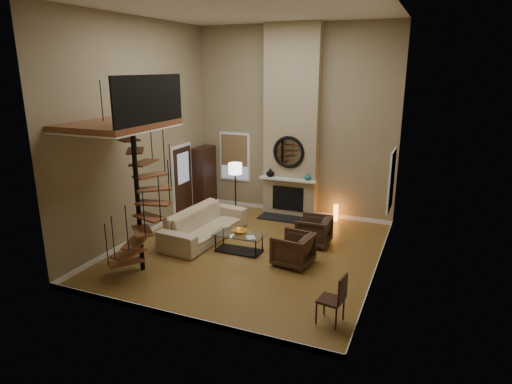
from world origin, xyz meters
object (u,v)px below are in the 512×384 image
at_px(sofa, 204,224).
at_px(coffee_table, 239,240).
at_px(side_chair, 336,297).
at_px(accent_lamp, 336,213).
at_px(floor_lamp, 235,173).
at_px(hutch, 204,177).
at_px(armchair_near, 317,231).
at_px(armchair_far, 296,250).

distance_m(sofa, coffee_table, 1.25).
bearing_deg(coffee_table, side_chair, -37.91).
bearing_deg(accent_lamp, side_chair, -77.43).
height_order(sofa, floor_lamp, floor_lamp).
xyz_separation_m(hutch, sofa, (1.34, -2.44, -0.55)).
relative_size(coffee_table, side_chair, 1.35).
height_order(armchair_near, floor_lamp, floor_lamp).
height_order(hutch, side_chair, hutch).
bearing_deg(side_chair, armchair_near, 110.12).
bearing_deg(side_chair, floor_lamp, 132.51).
distance_m(hutch, sofa, 2.84).
bearing_deg(floor_lamp, coffee_table, -62.92).
bearing_deg(accent_lamp, coffee_table, -118.32).
distance_m(armchair_near, armchair_far, 1.32).
height_order(sofa, coffee_table, sofa).
relative_size(sofa, side_chair, 2.93).
relative_size(hutch, armchair_near, 2.36).
height_order(armchair_near, armchair_far, armchair_far).
relative_size(hutch, floor_lamp, 1.14).
relative_size(hutch, accent_lamp, 4.20).
xyz_separation_m(armchair_near, accent_lamp, (0.04, 1.96, -0.10)).
xyz_separation_m(hutch, accent_lamp, (4.18, 0.23, -0.70)).
bearing_deg(sofa, accent_lamp, -41.86).
distance_m(armchair_far, coffee_table, 1.51).
bearing_deg(armchair_near, hutch, -113.53).
height_order(coffee_table, accent_lamp, accent_lamp).
height_order(armchair_near, coffee_table, armchair_near).
distance_m(coffee_table, side_chair, 3.62).
distance_m(armchair_near, side_chair, 3.58).
distance_m(armchair_far, side_chair, 2.45).
height_order(sofa, armchair_far, sofa).
bearing_deg(hutch, sofa, -61.30).
height_order(armchair_far, floor_lamp, floor_lamp).
relative_size(armchair_far, coffee_table, 0.67).
bearing_deg(accent_lamp, floor_lamp, -158.17).
bearing_deg(coffee_table, sofa, 160.29).
distance_m(coffee_table, floor_lamp, 2.53).
bearing_deg(armchair_far, accent_lamp, -175.60).
xyz_separation_m(hutch, floor_lamp, (1.48, -0.85, 0.46)).
relative_size(floor_lamp, side_chair, 1.86).
relative_size(armchair_near, floor_lamp, 0.48).
height_order(armchair_near, side_chair, side_chair).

